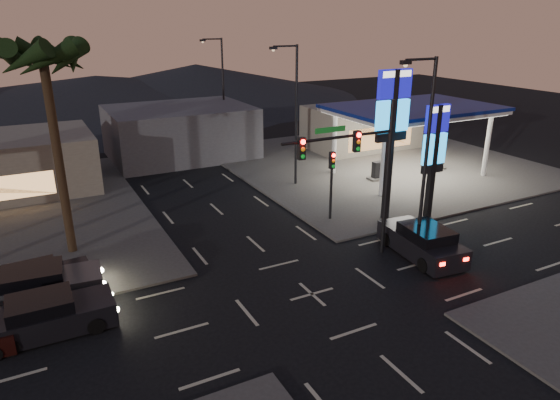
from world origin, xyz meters
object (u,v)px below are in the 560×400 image
car_lane_a_front (49,316)px  car_lane_b_mid (37,282)px  pylon_sign_short (435,145)px  gas_station (413,111)px  suv_station (422,242)px  pylon_sign_tall (392,116)px  traffic_signal_mast (360,161)px  car_lane_b_front (41,286)px

car_lane_a_front → car_lane_b_mid: car_lane_a_front is taller
pylon_sign_short → car_lane_a_front: (-21.57, -2.19, -3.92)m
gas_station → suv_station: 15.04m
gas_station → pylon_sign_tall: pylon_sign_tall is taller
traffic_signal_mast → car_lane_b_front: traffic_signal_mast is taller
car_lane_a_front → car_lane_b_mid: bearing=94.5°
pylon_sign_tall → pylon_sign_short: size_ratio=1.29×
suv_station → car_lane_b_mid: bearing=165.0°
pylon_sign_tall → car_lane_a_front: bearing=-170.5°
car_lane_b_front → suv_station: bearing=-13.4°
traffic_signal_mast → car_lane_b_mid: bearing=166.4°
car_lane_b_mid → suv_station: bearing=-15.0°
traffic_signal_mast → pylon_sign_tall: bearing=36.5°
traffic_signal_mast → car_lane_a_front: 15.02m
car_lane_b_mid → pylon_sign_tall: bearing=-0.0°
traffic_signal_mast → suv_station: size_ratio=1.52×
gas_station → pylon_sign_short: size_ratio=1.74×
gas_station → suv_station: bearing=-128.4°
car_lane_b_front → traffic_signal_mast: bearing=-11.5°
traffic_signal_mast → suv_station: 5.67m
car_lane_b_mid → car_lane_a_front: bearing=-85.5°
pylon_sign_tall → car_lane_a_front: size_ratio=1.85×
gas_station → suv_station: (-8.96, -11.30, -4.29)m
pylon_sign_short → car_lane_b_mid: (-21.82, 1.00, -3.97)m
car_lane_b_front → suv_station: (17.73, -4.23, 0.04)m
traffic_signal_mast → car_lane_b_mid: 15.67m
pylon_sign_tall → car_lane_a_front: (-19.07, -3.19, -5.66)m
gas_station → suv_station: size_ratio=2.31×
gas_station → traffic_signal_mast: traffic_signal_mast is taller
car_lane_a_front → suv_station: (17.61, -1.61, 0.05)m
traffic_signal_mast → car_lane_b_front: bearing=168.5°
pylon_sign_short → car_lane_a_front: 22.03m
pylon_sign_short → car_lane_b_mid: bearing=177.4°
car_lane_a_front → car_lane_b_front: bearing=92.6°
traffic_signal_mast → car_lane_b_mid: size_ratio=1.71×
car_lane_a_front → traffic_signal_mast: bearing=-1.3°
car_lane_a_front → car_lane_b_front: 2.62m
pylon_sign_short → traffic_signal_mast: 7.69m
car_lane_b_mid → pylon_sign_short: bearing=-2.6°
gas_station → pylon_sign_tall: (-7.50, -6.50, 1.31)m
car_lane_a_front → car_lane_b_front: size_ratio=0.96×
car_lane_b_front → car_lane_b_mid: (-0.13, 0.57, -0.06)m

